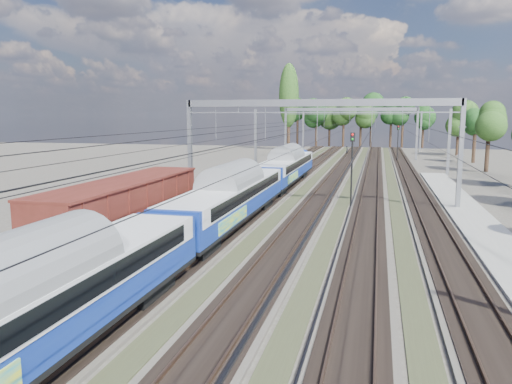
% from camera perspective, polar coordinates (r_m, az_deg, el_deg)
% --- Properties ---
extents(ground, '(220.00, 220.00, 0.00)m').
position_cam_1_polar(ground, '(15.52, -7.79, -20.90)').
color(ground, '#47423A').
rests_on(ground, ground).
extents(track_bed, '(21.00, 130.00, 0.34)m').
position_cam_1_polar(track_bed, '(58.22, 8.64, 1.20)').
color(track_bed, '#47423A').
rests_on(track_bed, ground).
extents(platform, '(3.00, 70.00, 0.30)m').
position_cam_1_polar(platform, '(34.07, 25.19, -4.82)').
color(platform, gray).
rests_on(platform, ground).
extents(catenary, '(25.65, 130.00, 9.00)m').
position_cam_1_polar(catenary, '(65.37, 9.68, 7.53)').
color(catenary, gray).
rests_on(catenary, ground).
extents(tree_belt, '(39.83, 100.12, 12.15)m').
position_cam_1_polar(tree_belt, '(109.33, 14.82, 8.82)').
color(tree_belt, black).
rests_on(tree_belt, ground).
extents(poplar, '(4.40, 4.40, 19.04)m').
position_cam_1_polar(poplar, '(112.30, 3.78, 10.90)').
color(poplar, black).
rests_on(poplar, ground).
extents(emu_train, '(2.99, 63.22, 4.37)m').
position_cam_1_polar(emu_train, '(33.52, -3.01, 0.02)').
color(emu_train, black).
rests_on(emu_train, ground).
extents(freight_boxcar, '(3.08, 14.88, 3.84)m').
position_cam_1_polar(freight_boxcar, '(29.75, -14.76, -1.83)').
color(freight_boxcar, black).
rests_on(freight_boxcar, ground).
extents(worker, '(0.61, 0.75, 1.78)m').
position_cam_1_polar(worker, '(98.64, 10.37, 4.68)').
color(worker, black).
rests_on(worker, ground).
extents(signal_near, '(0.41, 0.38, 6.24)m').
position_cam_1_polar(signal_near, '(42.84, 10.91, 3.63)').
color(signal_near, black).
rests_on(signal_near, ground).
extents(signal_far, '(0.43, 0.39, 6.01)m').
position_cam_1_polar(signal_far, '(86.34, 15.91, 5.86)').
color(signal_far, black).
rests_on(signal_far, ground).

